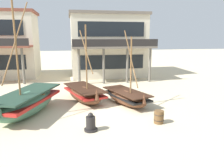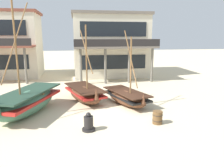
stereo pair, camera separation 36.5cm
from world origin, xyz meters
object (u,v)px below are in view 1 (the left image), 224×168
Objects in this scene: fishing_boat_near_left at (126,97)px; fishing_boat_far_right at (84,93)px; fishing_boat_centre_large at (28,102)px; capstan_winch at (91,124)px; harbor_building_main at (107,45)px; wooden_barrel at (159,117)px.

fishing_boat_far_right is at bearing 155.80° from fishing_boat_near_left.
fishing_boat_near_left is at bearing -24.20° from fishing_boat_far_right.
fishing_boat_far_right is (3.49, 2.15, -0.19)m from fishing_boat_centre_large.
fishing_boat_far_right is 5.67× the size of capstan_winch.
capstan_winch is 16.76m from harbor_building_main.
fishing_boat_centre_large is 7.65m from wooden_barrel.
fishing_boat_centre_large is at bearing -118.06° from harbor_building_main.
harbor_building_main is (6.97, 13.08, 2.81)m from fishing_boat_centre_large.
capstan_winch is (-2.82, -3.89, -0.15)m from fishing_boat_near_left.
harbor_building_main is at bearing 86.71° from fishing_boat_near_left.
fishing_boat_far_right is at bearing 126.86° from wooden_barrel.
harbor_building_main reaches higher than fishing_boat_centre_large.
harbor_building_main reaches higher than fishing_boat_far_right.
wooden_barrel is 16.13m from harbor_building_main.
fishing_boat_near_left is 3.73m from wooden_barrel.
capstan_winch is at bearing -175.84° from wooden_barrel.
fishing_boat_centre_large is 15.09m from harbor_building_main.
fishing_boat_centre_large is 9.29× the size of wooden_barrel.
wooden_barrel is (3.65, -4.87, -0.23)m from fishing_boat_far_right.
fishing_boat_centre_large is at bearing -171.84° from fishing_boat_near_left.
capstan_winch is at bearing -40.87° from fishing_boat_centre_large.
fishing_boat_near_left is 7.09× the size of wooden_barrel.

